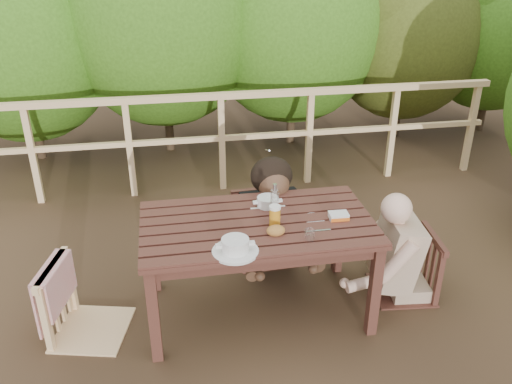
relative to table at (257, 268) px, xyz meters
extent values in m
plane|color=#4B3521|center=(0.00, 0.00, -0.35)|extent=(60.00, 60.00, 0.00)
cube|color=#42221A|center=(0.00, 0.00, 0.00)|extent=(1.51, 0.85, 0.70)
cube|color=#E9BD85|center=(-1.12, -0.03, 0.13)|extent=(0.57, 0.57, 0.96)
cube|color=#42221A|center=(0.19, 0.68, 0.13)|extent=(0.51, 0.51, 0.97)
cube|color=#42221A|center=(1.09, 0.02, 0.09)|extent=(0.48, 0.48, 0.88)
cube|color=#E9BD85|center=(0.00, 2.00, 0.16)|extent=(5.60, 0.10, 1.01)
cylinder|color=white|center=(-0.19, -0.32, 0.40)|extent=(0.28, 0.28, 0.09)
cylinder|color=silver|center=(0.11, 0.20, 0.39)|extent=(0.24, 0.24, 0.08)
ellipsoid|color=#A57136|center=(0.09, -0.17, 0.38)|extent=(0.12, 0.09, 0.07)
cylinder|color=orange|center=(0.10, -0.05, 0.42)|extent=(0.07, 0.07, 0.14)
cylinder|color=silver|center=(0.13, 0.08, 0.46)|extent=(0.06, 0.06, 0.23)
cylinder|color=white|center=(0.28, -0.27, 0.39)|extent=(0.06, 0.06, 0.08)
cube|color=white|center=(0.53, -0.06, 0.38)|extent=(0.13, 0.10, 0.05)
camera|label=1|loc=(-0.54, -2.98, 2.07)|focal=37.50mm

